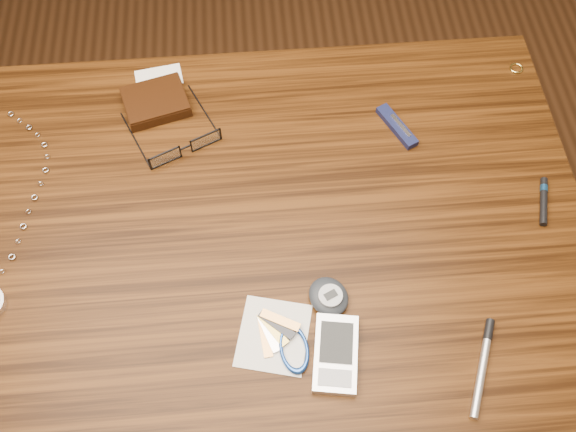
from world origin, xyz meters
The scene contains 11 objects.
ground centered at (0.00, 0.00, 0.00)m, with size 3.80×3.80×0.00m, color #472814.
desk centered at (0.00, 0.00, 0.65)m, with size 1.00×0.70×0.75m.
wallet_and_card centered at (-0.12, 0.25, 0.76)m, with size 0.11×0.14×0.02m.
eyeglasses centered at (-0.08, 0.15, 0.76)m, with size 0.16×0.16×0.03m.
gold_ring centered at (0.47, 0.28, 0.75)m, with size 0.02×0.02×0.00m, color #E8CF66.
pda_phone centered at (0.11, -0.18, 0.76)m, with size 0.07×0.11×0.02m.
pedometer centered at (0.11, -0.11, 0.76)m, with size 0.07×0.07×0.02m.
notepad_keys centered at (0.05, -0.16, 0.75)m, with size 0.11×0.12×0.01m.
pocket_knife centered at (0.25, 0.17, 0.76)m, with size 0.06×0.09×0.01m.
silver_pen centered at (0.30, -0.20, 0.76)m, with size 0.06×0.13×0.01m.
black_blue_pen centered at (0.44, 0.02, 0.76)m, with size 0.03×0.08×0.01m.
Camera 1 is at (0.03, -0.43, 1.55)m, focal length 40.00 mm.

